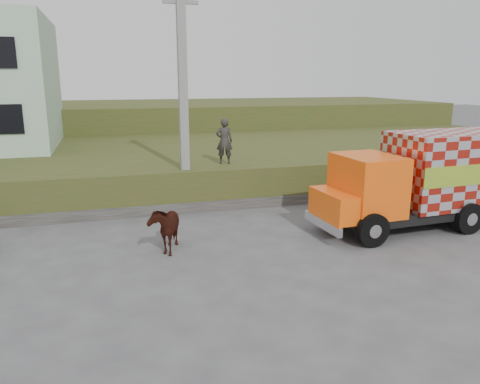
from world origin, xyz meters
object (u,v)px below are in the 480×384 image
object	(u,v)px
cargo_truck	(429,179)
pedestrian	(224,141)
utility_pole	(183,97)
cow	(165,227)

from	to	relation	value
cargo_truck	pedestrian	xyz separation A→B (m)	(-5.51, 4.96, 0.80)
utility_pole	pedestrian	xyz separation A→B (m)	(1.67, 0.77, -1.70)
utility_pole	cargo_truck	distance (m)	8.68
cargo_truck	pedestrian	bearing A→B (deg)	134.69
utility_pole	cargo_truck	world-z (taller)	utility_pole
cargo_truck	pedestrian	size ratio (longest dim) A/B	4.00
pedestrian	cargo_truck	bearing A→B (deg)	151.27
cow	pedestrian	size ratio (longest dim) A/B	0.92
pedestrian	cow	bearing A→B (deg)	71.71
cow	pedestrian	xyz separation A→B (m)	(2.93, 4.78, 1.69)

